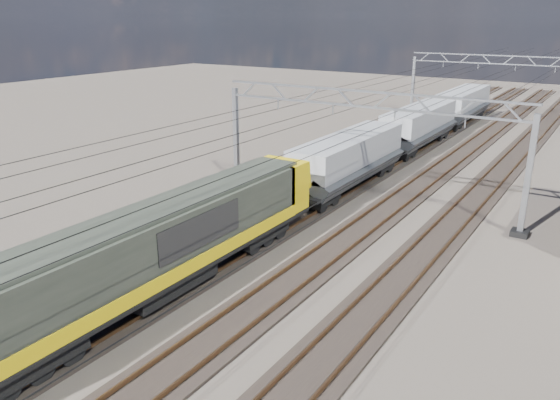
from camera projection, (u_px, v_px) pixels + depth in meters
The scene contains 12 objects.
ground at pixel (329, 224), 31.09m from camera, with size 160.00×160.00×0.00m, color #2B2420.
track_outer_west at pixel (244, 204), 34.13m from camera, with size 2.60×140.00×0.30m.
track_loco at pixel (299, 216), 32.09m from camera, with size 2.60×140.00×0.30m.
track_inner_east at pixel (361, 230), 30.05m from camera, with size 2.60×140.00×0.30m.
track_outer_east at pixel (432, 245), 28.01m from camera, with size 2.60×140.00×0.30m.
catenary_gantry_mid at pixel (361, 144), 33.03m from camera, with size 19.90×0.90×7.11m.
catenary_gantry_far at pixel (494, 84), 61.76m from camera, with size 19.90×0.90×7.11m.
overhead_wires at pixel (388, 105), 35.63m from camera, with size 12.03×140.00×0.53m.
locomotive at pixel (161, 244), 22.48m from camera, with size 2.76×21.10×3.62m.
hopper_wagon_lead at pixel (349, 157), 36.63m from camera, with size 3.38×13.00×3.25m.
hopper_wagon_mid at pixel (419, 124), 47.96m from camera, with size 3.38×13.00×3.25m.
hopper_wagon_third at pixel (463, 103), 59.29m from camera, with size 3.38×13.00×3.25m.
Camera 1 is at (13.28, -25.94, 11.27)m, focal length 35.00 mm.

